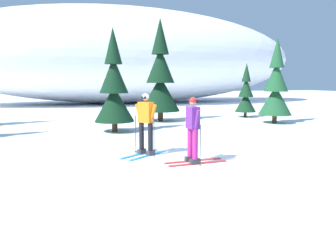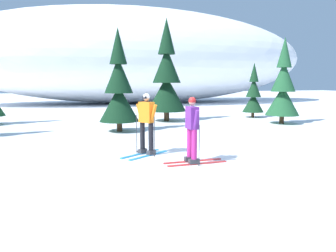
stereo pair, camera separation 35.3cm
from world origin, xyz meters
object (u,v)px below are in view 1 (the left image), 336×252
(pine_tree_center_left, at_px, (114,89))
(pine_tree_right, at_px, (276,88))
(pine_tree_center_right, at_px, (160,79))
(pine_tree_far_right, at_px, (246,95))
(skier_purple_jacket, at_px, (193,129))
(skier_orange_jacket, at_px, (146,122))

(pine_tree_center_left, relative_size, pine_tree_right, 1.01)
(pine_tree_center_right, height_order, pine_tree_far_right, pine_tree_center_right)
(pine_tree_right, relative_size, pine_tree_far_right, 1.34)
(pine_tree_center_left, relative_size, pine_tree_center_right, 0.80)
(skier_purple_jacket, relative_size, pine_tree_far_right, 0.54)
(pine_tree_right, xyz_separation_m, pine_tree_far_right, (0.20, 3.11, -0.47))
(pine_tree_center_right, distance_m, pine_tree_right, 6.23)
(pine_tree_center_right, xyz_separation_m, pine_tree_right, (5.46, -2.97, -0.49))
(skier_purple_jacket, distance_m, pine_tree_far_right, 12.46)
(pine_tree_center_left, xyz_separation_m, pine_tree_far_right, (8.83, 3.25, -0.49))
(skier_purple_jacket, distance_m, pine_tree_right, 10.13)
(pine_tree_far_right, bearing_deg, pine_tree_right, -93.62)
(pine_tree_center_left, distance_m, pine_tree_right, 8.63)
(pine_tree_center_right, distance_m, pine_tree_far_right, 5.74)
(skier_purple_jacket, height_order, pine_tree_center_right, pine_tree_center_right)
(pine_tree_right, bearing_deg, pine_tree_center_left, -179.09)
(skier_orange_jacket, xyz_separation_m, pine_tree_far_right, (8.82, 8.21, 0.41))
(pine_tree_center_right, bearing_deg, pine_tree_far_right, 1.48)
(pine_tree_center_left, bearing_deg, skier_orange_jacket, -89.86)
(skier_orange_jacket, height_order, pine_tree_right, pine_tree_right)
(pine_tree_center_left, xyz_separation_m, pine_tree_center_right, (3.18, 3.10, 0.47))
(pine_tree_right, height_order, pine_tree_far_right, pine_tree_right)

